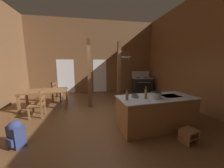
{
  "coord_description": "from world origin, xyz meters",
  "views": [
    {
      "loc": [
        -0.24,
        -3.79,
        1.8
      ],
      "look_at": [
        0.59,
        0.75,
        1.02
      ],
      "focal_mm": 19.44,
      "sensor_mm": 36.0,
      "label": 1
    }
  ],
  "objects_px": {
    "backpack": "(16,133)",
    "bottle_tall_on_counter": "(146,94)",
    "dining_table": "(45,92)",
    "ladderback_chair_by_post": "(57,92)",
    "mixing_bowl_on_counter": "(135,96)",
    "kitchen_island": "(156,112)",
    "bottle_short_on_counter": "(127,96)",
    "ladderback_chair_near_window": "(38,104)",
    "stove_range": "(142,85)",
    "stockpot_on_counter": "(156,95)",
    "step_stool": "(189,135)"
  },
  "relations": [
    {
      "from": "step_stool",
      "to": "mixing_bowl_on_counter",
      "type": "relative_size",
      "value": 2.15
    },
    {
      "from": "backpack",
      "to": "stove_range",
      "type": "bearing_deg",
      "value": 41.83
    },
    {
      "from": "kitchen_island",
      "to": "stove_range",
      "type": "distance_m",
      "value": 4.28
    },
    {
      "from": "ladderback_chair_by_post",
      "to": "bottle_short_on_counter",
      "type": "bearing_deg",
      "value": -52.27
    },
    {
      "from": "backpack",
      "to": "bottle_short_on_counter",
      "type": "distance_m",
      "value": 2.63
    },
    {
      "from": "stove_range",
      "to": "ladderback_chair_near_window",
      "type": "distance_m",
      "value": 5.65
    },
    {
      "from": "kitchen_island",
      "to": "bottle_tall_on_counter",
      "type": "xyz_separation_m",
      "value": [
        -0.38,
        -0.11,
        0.57
      ]
    },
    {
      "from": "step_stool",
      "to": "ladderback_chair_near_window",
      "type": "relative_size",
      "value": 0.44
    },
    {
      "from": "kitchen_island",
      "to": "stockpot_on_counter",
      "type": "height_order",
      "value": "stockpot_on_counter"
    },
    {
      "from": "ladderback_chair_near_window",
      "to": "bottle_tall_on_counter",
      "type": "bearing_deg",
      "value": -24.0
    },
    {
      "from": "step_stool",
      "to": "mixing_bowl_on_counter",
      "type": "distance_m",
      "value": 1.52
    },
    {
      "from": "stove_range",
      "to": "ladderback_chair_by_post",
      "type": "bearing_deg",
      "value": -168.83
    },
    {
      "from": "dining_table",
      "to": "bottle_tall_on_counter",
      "type": "bearing_deg",
      "value": -35.12
    },
    {
      "from": "ladderback_chair_by_post",
      "to": "dining_table",
      "type": "bearing_deg",
      "value": -105.06
    },
    {
      "from": "dining_table",
      "to": "backpack",
      "type": "xyz_separation_m",
      "value": [
        0.21,
        -2.46,
        -0.34
      ]
    },
    {
      "from": "backpack",
      "to": "kitchen_island",
      "type": "bearing_deg",
      "value": 4.31
    },
    {
      "from": "ladderback_chair_by_post",
      "to": "stockpot_on_counter",
      "type": "xyz_separation_m",
      "value": [
        3.31,
        -3.25,
        0.52
      ]
    },
    {
      "from": "backpack",
      "to": "bottle_tall_on_counter",
      "type": "height_order",
      "value": "bottle_tall_on_counter"
    },
    {
      "from": "stockpot_on_counter",
      "to": "step_stool",
      "type": "bearing_deg",
      "value": -53.04
    },
    {
      "from": "stove_range",
      "to": "ladderback_chair_near_window",
      "type": "bearing_deg",
      "value": -151.08
    },
    {
      "from": "stockpot_on_counter",
      "to": "mixing_bowl_on_counter",
      "type": "distance_m",
      "value": 0.56
    },
    {
      "from": "kitchen_island",
      "to": "stockpot_on_counter",
      "type": "distance_m",
      "value": 0.56
    },
    {
      "from": "kitchen_island",
      "to": "dining_table",
      "type": "bearing_deg",
      "value": 148.95
    },
    {
      "from": "kitchen_island",
      "to": "bottle_short_on_counter",
      "type": "distance_m",
      "value": 1.07
    },
    {
      "from": "dining_table",
      "to": "mixing_bowl_on_counter",
      "type": "height_order",
      "value": "mixing_bowl_on_counter"
    },
    {
      "from": "backpack",
      "to": "bottle_short_on_counter",
      "type": "relative_size",
      "value": 2.21
    },
    {
      "from": "kitchen_island",
      "to": "backpack",
      "type": "relative_size",
      "value": 3.75
    },
    {
      "from": "stockpot_on_counter",
      "to": "bottle_tall_on_counter",
      "type": "height_order",
      "value": "bottle_tall_on_counter"
    },
    {
      "from": "ladderback_chair_near_window",
      "to": "backpack",
      "type": "distance_m",
      "value": 1.59
    },
    {
      "from": "step_stool",
      "to": "bottle_short_on_counter",
      "type": "relative_size",
      "value": 1.55
    },
    {
      "from": "step_stool",
      "to": "bottle_tall_on_counter",
      "type": "xyz_separation_m",
      "value": [
        -0.77,
        0.69,
        0.84
      ]
    },
    {
      "from": "stockpot_on_counter",
      "to": "bottle_tall_on_counter",
      "type": "xyz_separation_m",
      "value": [
        -0.27,
        0.03,
        0.04
      ]
    },
    {
      "from": "kitchen_island",
      "to": "stove_range",
      "type": "bearing_deg",
      "value": 71.22
    },
    {
      "from": "dining_table",
      "to": "bottle_tall_on_counter",
      "type": "relative_size",
      "value": 5.39
    },
    {
      "from": "ladderback_chair_near_window",
      "to": "kitchen_island",
      "type": "bearing_deg",
      "value": -20.24
    },
    {
      "from": "ladderback_chair_by_post",
      "to": "mixing_bowl_on_counter",
      "type": "distance_m",
      "value": 4.15
    },
    {
      "from": "stove_range",
      "to": "mixing_bowl_on_counter",
      "type": "height_order",
      "value": "stove_range"
    },
    {
      "from": "stove_range",
      "to": "bottle_short_on_counter",
      "type": "relative_size",
      "value": 4.89
    },
    {
      "from": "stove_range",
      "to": "step_stool",
      "type": "distance_m",
      "value": 4.96
    },
    {
      "from": "stockpot_on_counter",
      "to": "ladderback_chair_by_post",
      "type": "bearing_deg",
      "value": 135.54
    },
    {
      "from": "bottle_tall_on_counter",
      "to": "dining_table",
      "type": "bearing_deg",
      "value": 144.88
    },
    {
      "from": "dining_table",
      "to": "ladderback_chair_by_post",
      "type": "distance_m",
      "value": 0.96
    },
    {
      "from": "ladderback_chair_near_window",
      "to": "dining_table",
      "type": "bearing_deg",
      "value": 95.25
    },
    {
      "from": "ladderback_chair_by_post",
      "to": "stockpot_on_counter",
      "type": "bearing_deg",
      "value": -44.46
    },
    {
      "from": "ladderback_chair_near_window",
      "to": "ladderback_chair_by_post",
      "type": "bearing_deg",
      "value": 84.79
    },
    {
      "from": "backpack",
      "to": "bottle_tall_on_counter",
      "type": "xyz_separation_m",
      "value": [
        3.06,
        0.15,
        0.7
      ]
    },
    {
      "from": "kitchen_island",
      "to": "backpack",
      "type": "height_order",
      "value": "kitchen_island"
    },
    {
      "from": "dining_table",
      "to": "ladderback_chair_near_window",
      "type": "relative_size",
      "value": 1.87
    },
    {
      "from": "step_stool",
      "to": "bottle_short_on_counter",
      "type": "bearing_deg",
      "value": 152.84
    },
    {
      "from": "kitchen_island",
      "to": "bottle_short_on_counter",
      "type": "bearing_deg",
      "value": -171.72
    }
  ]
}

